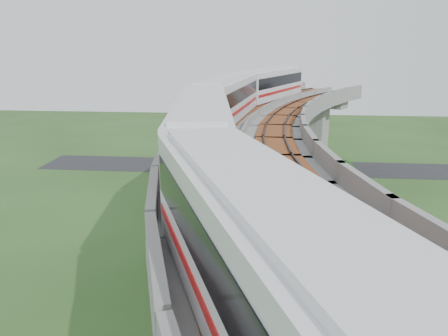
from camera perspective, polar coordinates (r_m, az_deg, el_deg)
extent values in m
plane|color=#2A481D|center=(34.09, 2.23, -13.46)|extent=(160.00, 160.00, 0.00)
cube|color=gray|center=(34.64, 26.68, -14.73)|extent=(18.00, 26.00, 0.04)
cube|color=#232326|center=(62.01, 3.80, 0.16)|extent=(60.00, 8.00, 0.03)
cube|color=#99968E|center=(63.22, 12.23, 4.04)|extent=(2.86, 2.93, 8.40)
cube|color=#99968E|center=(62.46, 12.48, 8.35)|extent=(7.21, 5.74, 1.20)
cube|color=#99968E|center=(42.02, 4.34, -1.50)|extent=(2.35, 2.51, 8.40)
cube|color=#99968E|center=(40.87, 4.48, 4.94)|extent=(7.31, 3.58, 1.20)
cube|color=#99968E|center=(22.96, 3.19, -17.03)|extent=(2.35, 2.51, 8.40)
cube|color=#99968E|center=(20.76, 3.39, -5.81)|extent=(7.31, 3.58, 1.20)
cube|color=gray|center=(56.84, 10.20, 8.80)|extent=(16.42, 20.91, 0.80)
cube|color=gray|center=(58.45, 6.27, 10.02)|extent=(8.66, 17.08, 1.00)
cube|color=gray|center=(55.32, 14.43, 9.31)|extent=(8.66, 17.08, 1.00)
cube|color=brown|center=(57.63, 8.16, 9.44)|extent=(10.68, 18.08, 0.12)
cube|color=black|center=(57.62, 8.17, 9.56)|extent=(9.69, 17.59, 0.12)
cube|color=brown|center=(56.03, 12.33, 9.06)|extent=(10.68, 18.08, 0.12)
cube|color=black|center=(56.02, 12.34, 9.18)|extent=(9.69, 17.59, 0.12)
cube|color=gray|center=(39.42, 4.16, 6.02)|extent=(11.77, 20.03, 0.80)
cube|color=gray|center=(40.24, -1.90, 7.55)|extent=(3.22, 18.71, 1.00)
cube|color=gray|center=(38.78, 10.50, 6.99)|extent=(3.22, 18.71, 1.00)
cube|color=brown|center=(39.78, 1.03, 6.82)|extent=(5.44, 19.05, 0.12)
cube|color=black|center=(39.76, 1.03, 6.99)|extent=(4.35, 18.88, 0.12)
cube|color=brown|center=(39.03, 7.38, 6.52)|extent=(5.44, 19.05, 0.12)
cube|color=black|center=(39.01, 7.38, 6.70)|extent=(4.35, 18.88, 0.12)
cube|color=gray|center=(21.65, 2.99, -2.08)|extent=(11.77, 20.03, 0.80)
cube|color=gray|center=(21.36, -8.52, 0.03)|extent=(3.22, 18.71, 1.00)
cube|color=gray|center=(22.28, 14.09, 0.38)|extent=(3.22, 18.71, 1.00)
cube|color=brown|center=(21.39, -2.86, -1.01)|extent=(5.44, 19.05, 0.12)
cube|color=black|center=(21.35, -2.86, -0.71)|extent=(4.35, 18.88, 0.12)
cube|color=brown|center=(21.86, 8.75, -0.81)|extent=(5.44, 19.05, 0.12)
cube|color=black|center=(21.83, 8.76, -0.51)|extent=(4.35, 18.88, 0.12)
cube|color=silver|center=(8.24, 9.17, -16.53)|extent=(8.00, 14.95, 3.20)
cube|color=silver|center=(7.48, 9.73, -5.43)|extent=(7.23, 14.05, 0.22)
cube|color=black|center=(8.01, 9.31, -13.80)|extent=(7.84, 14.41, 1.15)
cube|color=#B51312|center=(8.66, 8.94, -20.73)|extent=(7.84, 14.41, 0.30)
cube|color=silver|center=(22.70, -2.90, 4.60)|extent=(4.53, 15.22, 3.20)
cube|color=silver|center=(22.44, -2.96, 8.86)|extent=(3.90, 14.41, 0.22)
cube|color=black|center=(22.62, -2.92, 5.72)|extent=(4.52, 14.63, 1.15)
cube|color=#B51312|center=(22.86, -2.88, 2.75)|extent=(4.52, 14.63, 0.30)
cube|color=black|center=(23.03, -2.85, 1.03)|extent=(3.46, 12.89, 0.28)
cube|color=silver|center=(37.99, 0.52, 9.11)|extent=(4.58, 15.22, 3.20)
cube|color=silver|center=(37.83, 0.52, 11.67)|extent=(3.95, 14.41, 0.22)
cube|color=black|center=(37.94, 0.52, 9.79)|extent=(4.56, 14.63, 1.15)
cube|color=#B51312|center=(38.08, 0.52, 7.99)|extent=(4.56, 14.63, 0.30)
cube|color=black|center=(38.18, 0.51, 6.94)|extent=(3.50, 12.89, 0.28)
cube|color=silver|center=(52.85, 6.22, 10.89)|extent=(8.04, 14.94, 3.20)
cube|color=silver|center=(52.74, 6.27, 12.73)|extent=(7.26, 14.04, 0.22)
cube|color=black|center=(52.82, 6.23, 11.37)|extent=(7.88, 14.40, 1.15)
cube|color=#B51312|center=(52.92, 6.19, 10.08)|extent=(7.88, 14.40, 0.30)
cube|color=black|center=(52.99, 6.17, 9.31)|extent=(6.47, 12.55, 0.28)
cylinder|color=#2D382D|center=(52.63, 16.92, -2.53)|extent=(0.08, 0.08, 1.50)
cube|color=#2D382D|center=(50.30, 16.44, -3.33)|extent=(1.69, 4.77, 1.40)
cylinder|color=#2D382D|center=(47.98, 16.06, -4.23)|extent=(0.08, 0.08, 1.50)
cube|color=#2D382D|center=(45.66, 15.79, -5.23)|extent=(1.23, 4.91, 1.40)
cylinder|color=#2D382D|center=(43.35, 15.65, -6.36)|extent=(0.08, 0.08, 1.50)
cube|color=#2D382D|center=(41.06, 15.65, -7.62)|extent=(0.75, 4.99, 1.40)
cylinder|color=#2D382D|center=(38.80, 15.83, -9.05)|extent=(0.08, 0.08, 1.50)
cube|color=#2D382D|center=(36.58, 16.23, -10.65)|extent=(0.27, 5.04, 1.40)
cylinder|color=#2D382D|center=(34.41, 16.88, -12.46)|extent=(0.08, 0.08, 1.50)
cube|color=#2D382D|center=(32.31, 17.83, -14.51)|extent=(0.27, 5.04, 1.40)
cylinder|color=#2D382D|center=(30.31, 19.17, -16.81)|extent=(0.08, 0.08, 1.50)
cube|color=#2D382D|center=(28.41, 20.97, -19.39)|extent=(0.75, 4.99, 1.40)
cylinder|color=#382314|center=(54.38, 15.10, -1.85)|extent=(0.18, 0.18, 1.41)
ellipsoid|color=#153310|center=(53.95, 15.22, -0.26)|extent=(2.88, 2.88, 2.45)
cylinder|color=#382314|center=(51.28, 14.20, -2.68)|extent=(0.18, 0.18, 1.70)
ellipsoid|color=#153310|center=(50.86, 14.31, -1.17)|extent=(1.89, 1.89, 1.61)
cylinder|color=#382314|center=(46.04, 13.17, -5.12)|extent=(0.18, 0.18, 1.12)
ellipsoid|color=#153310|center=(45.62, 13.26, -3.66)|extent=(2.26, 2.26, 1.92)
cylinder|color=#382314|center=(38.43, 13.99, -9.16)|extent=(0.18, 0.18, 1.49)
ellipsoid|color=#153310|center=(37.82, 14.14, -7.04)|extent=(2.64, 2.64, 2.25)
cylinder|color=#382314|center=(34.33, 13.70, -12.36)|extent=(0.18, 0.18, 1.42)
ellipsoid|color=#153310|center=(33.63, 13.88, -9.97)|extent=(2.92, 2.92, 2.48)
cylinder|color=#382314|center=(28.79, 16.03, -18.21)|extent=(0.18, 0.18, 1.66)
ellipsoid|color=#153310|center=(28.02, 16.27, -15.72)|extent=(2.09, 2.09, 1.78)
imported|color=silver|center=(33.06, 25.44, -14.76)|extent=(1.81, 3.86, 1.28)
imported|color=black|center=(41.25, 24.60, -8.59)|extent=(4.38, 2.69, 1.19)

